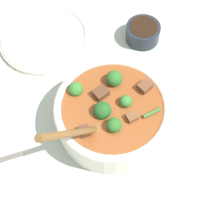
# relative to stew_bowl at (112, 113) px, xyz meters

# --- Properties ---
(ground_plane) EXTENTS (4.00, 4.00, 0.00)m
(ground_plane) POSITION_rel_stew_bowl_xyz_m (-0.00, 0.00, -0.05)
(ground_plane) COLOR #ADBCAD
(stew_bowl) EXTENTS (0.29, 0.24, 0.26)m
(stew_bowl) POSITION_rel_stew_bowl_xyz_m (0.00, 0.00, 0.00)
(stew_bowl) COLOR white
(stew_bowl) RESTS_ON ground_plane
(condiment_bowl) EXTENTS (0.09, 0.09, 0.04)m
(condiment_bowl) POSITION_rel_stew_bowl_xyz_m (-0.26, -0.00, -0.02)
(condiment_bowl) COLOR #232833
(condiment_bowl) RESTS_ON ground_plane
(empty_plate) EXTENTS (0.23, 0.23, 0.02)m
(empty_plate) POSITION_rel_stew_bowl_xyz_m (-0.17, -0.24, -0.04)
(empty_plate) COLOR silver
(empty_plate) RESTS_ON ground_plane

